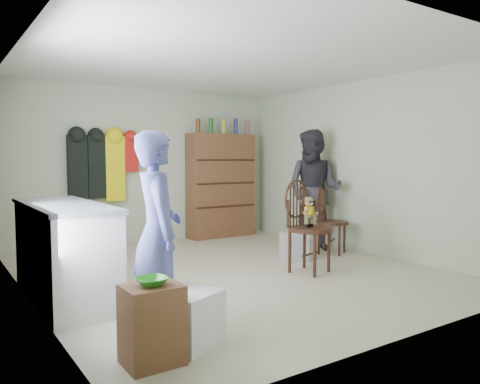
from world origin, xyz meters
TOP-DOWN VIEW (x-y plane):
  - ground_plane at (0.00, 0.00)m, footprint 5.00×5.00m
  - room_walls at (0.00, 0.53)m, footprint 5.00×5.00m
  - counter at (-1.95, 0.00)m, footprint 0.64×1.86m
  - stool at (-1.83, -1.84)m, footprint 0.37×0.32m
  - bowl at (-1.83, -1.84)m, footprint 0.21×0.21m
  - plastic_tub at (-1.49, -1.69)m, footprint 0.55×0.54m
  - chair_front at (0.75, -0.48)m, footprint 0.62×0.62m
  - chair_far at (1.77, 0.17)m, footprint 0.59×0.59m
  - striped_bag at (1.04, 0.07)m, footprint 0.43×0.39m
  - person_left at (-1.53, -1.28)m, footprint 0.50×0.65m
  - person_right at (1.82, 0.54)m, footprint 0.98×1.08m
  - dresser at (1.25, 2.30)m, footprint 1.20×0.39m
  - coat_rack at (-0.83, 2.38)m, footprint 1.42×0.12m

SIDE VIEW (x-z plane):
  - ground_plane at x=0.00m, z-range 0.00..0.00m
  - striped_bag at x=1.04m, z-range 0.00..0.37m
  - plastic_tub at x=-1.49m, z-range 0.00..0.40m
  - stool at x=-1.83m, z-range 0.00..0.53m
  - counter at x=-1.95m, z-range 0.00..0.94m
  - chair_far at x=1.77m, z-range 0.04..1.01m
  - bowl at x=-1.83m, z-range 0.53..0.59m
  - chair_front at x=0.75m, z-range 0.06..1.19m
  - person_left at x=-1.53m, z-range 0.00..1.59m
  - person_right at x=1.82m, z-range 0.00..1.81m
  - dresser at x=1.25m, z-range -0.13..1.95m
  - coat_rack at x=-0.83m, z-range 0.70..1.80m
  - room_walls at x=0.00m, z-range -0.92..4.08m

